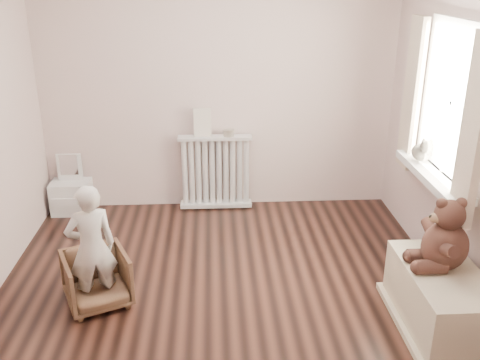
{
  "coord_description": "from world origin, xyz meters",
  "views": [
    {
      "loc": [
        -0.06,
        -3.57,
        2.39
      ],
      "look_at": [
        0.15,
        0.45,
        0.8
      ],
      "focal_mm": 40.0,
      "sensor_mm": 36.0,
      "label": 1
    }
  ],
  "objects_px": {
    "toy_bench": "(440,302)",
    "teddy_bear": "(446,238)",
    "toy_vanity": "(71,188)",
    "armchair": "(97,279)",
    "child": "(91,248)",
    "radiator": "(216,174)",
    "plush_cat": "(422,150)"
  },
  "relations": [
    {
      "from": "armchair",
      "to": "child",
      "type": "height_order",
      "value": "child"
    },
    {
      "from": "radiator",
      "to": "toy_vanity",
      "type": "xyz_separation_m",
      "value": [
        -1.51,
        -0.03,
        -0.11
      ]
    },
    {
      "from": "radiator",
      "to": "armchair",
      "type": "relative_size",
      "value": 1.71
    },
    {
      "from": "child",
      "to": "teddy_bear",
      "type": "xyz_separation_m",
      "value": [
        2.48,
        -0.29,
        0.16
      ]
    },
    {
      "from": "toy_bench",
      "to": "teddy_bear",
      "type": "bearing_deg",
      "value": 87.84
    },
    {
      "from": "radiator",
      "to": "toy_vanity",
      "type": "height_order",
      "value": "radiator"
    },
    {
      "from": "radiator",
      "to": "plush_cat",
      "type": "height_order",
      "value": "plush_cat"
    },
    {
      "from": "armchair",
      "to": "child",
      "type": "relative_size",
      "value": 0.48
    },
    {
      "from": "armchair",
      "to": "toy_bench",
      "type": "height_order",
      "value": "same"
    },
    {
      "from": "teddy_bear",
      "to": "plush_cat",
      "type": "relative_size",
      "value": 2.02
    },
    {
      "from": "radiator",
      "to": "armchair",
      "type": "distance_m",
      "value": 1.96
    },
    {
      "from": "toy_vanity",
      "to": "child",
      "type": "xyz_separation_m",
      "value": [
        0.59,
        -1.74,
        0.23
      ]
    },
    {
      "from": "toy_bench",
      "to": "plush_cat",
      "type": "distance_m",
      "value": 1.28
    },
    {
      "from": "child",
      "to": "teddy_bear",
      "type": "height_order",
      "value": "child"
    },
    {
      "from": "armchair",
      "to": "toy_vanity",
      "type": "bearing_deg",
      "value": 85.52
    },
    {
      "from": "teddy_bear",
      "to": "plush_cat",
      "type": "bearing_deg",
      "value": 81.1
    },
    {
      "from": "armchair",
      "to": "plush_cat",
      "type": "height_order",
      "value": "plush_cat"
    },
    {
      "from": "child",
      "to": "toy_bench",
      "type": "distance_m",
      "value": 2.52
    },
    {
      "from": "teddy_bear",
      "to": "toy_bench",
      "type": "bearing_deg",
      "value": -92.62
    },
    {
      "from": "toy_bench",
      "to": "armchair",
      "type": "bearing_deg",
      "value": 170.53
    },
    {
      "from": "toy_vanity",
      "to": "armchair",
      "type": "bearing_deg",
      "value": -70.75
    },
    {
      "from": "toy_vanity",
      "to": "plush_cat",
      "type": "xyz_separation_m",
      "value": [
        3.21,
        -1.11,
        0.72
      ]
    },
    {
      "from": "child",
      "to": "plush_cat",
      "type": "bearing_deg",
      "value": 169.84
    },
    {
      "from": "radiator",
      "to": "child",
      "type": "distance_m",
      "value": 2.0
    },
    {
      "from": "toy_vanity",
      "to": "teddy_bear",
      "type": "bearing_deg",
      "value": -33.55
    },
    {
      "from": "armchair",
      "to": "teddy_bear",
      "type": "distance_m",
      "value": 2.55
    },
    {
      "from": "armchair",
      "to": "toy_bench",
      "type": "xyz_separation_m",
      "value": [
        2.48,
        -0.41,
        -0.01
      ]
    },
    {
      "from": "toy_bench",
      "to": "plush_cat",
      "type": "height_order",
      "value": "plush_cat"
    },
    {
      "from": "toy_vanity",
      "to": "teddy_bear",
      "type": "xyz_separation_m",
      "value": [
        3.07,
        -2.04,
        0.4
      ]
    },
    {
      "from": "toy_vanity",
      "to": "toy_bench",
      "type": "relative_size",
      "value": 0.66
    },
    {
      "from": "radiator",
      "to": "toy_bench",
      "type": "distance_m",
      "value": 2.65
    },
    {
      "from": "armchair",
      "to": "teddy_bear",
      "type": "height_order",
      "value": "teddy_bear"
    }
  ]
}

